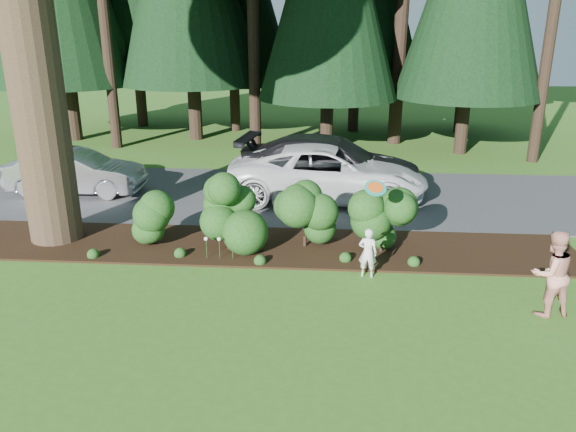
% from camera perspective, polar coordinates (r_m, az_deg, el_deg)
% --- Properties ---
extents(ground, '(80.00, 80.00, 0.00)m').
position_cam_1_polar(ground, '(10.79, -7.76, -9.66)').
color(ground, '#39631C').
rests_on(ground, ground).
extents(mulch_bed, '(16.00, 2.50, 0.05)m').
position_cam_1_polar(mulch_bed, '(13.66, -5.02, -3.01)').
color(mulch_bed, black).
rests_on(mulch_bed, ground).
extents(driveway, '(22.00, 6.00, 0.03)m').
position_cam_1_polar(driveway, '(17.63, -2.85, 2.18)').
color(driveway, '#38383A').
rests_on(driveway, ground).
extents(shrub_row, '(6.53, 1.60, 1.61)m').
position_cam_1_polar(shrub_row, '(13.18, -1.89, -0.14)').
color(shrub_row, '#123D14').
rests_on(shrub_row, ground).
extents(lily_cluster, '(0.69, 0.09, 0.57)m').
position_cam_1_polar(lily_cluster, '(12.76, -7.01, -2.45)').
color(lily_cluster, '#123D14').
rests_on(lily_cluster, ground).
extents(car_silver_wagon, '(4.20, 1.53, 1.37)m').
position_cam_1_polar(car_silver_wagon, '(18.72, -20.76, 4.19)').
color(car_silver_wagon, '#A6A7AB').
rests_on(car_silver_wagon, driveway).
extents(car_white_suv, '(5.96, 2.84, 1.64)m').
position_cam_1_polar(car_white_suv, '(16.96, 4.11, 4.41)').
color(car_white_suv, silver).
rests_on(car_white_suv, driveway).
extents(car_dark_suv, '(6.12, 3.17, 1.70)m').
position_cam_1_polar(car_dark_suv, '(17.94, 4.36, 5.32)').
color(car_dark_suv, black).
rests_on(car_dark_suv, driveway).
extents(child, '(0.44, 0.33, 1.09)m').
position_cam_1_polar(child, '(11.99, 8.11, -3.71)').
color(child, silver).
rests_on(child, ground).
extents(adult, '(0.93, 0.80, 1.65)m').
position_cam_1_polar(adult, '(11.33, 25.21, -5.32)').
color(adult, red).
rests_on(adult, ground).
extents(frisbee, '(0.47, 0.40, 0.29)m').
position_cam_1_polar(frisbee, '(11.37, 8.88, 2.84)').
color(frisbee, '#188978').
rests_on(frisbee, ground).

